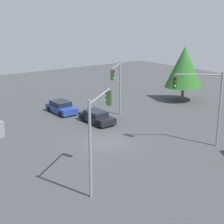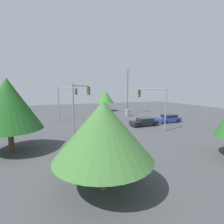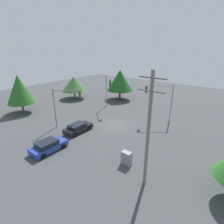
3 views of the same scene
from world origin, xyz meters
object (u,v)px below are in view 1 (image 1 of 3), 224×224
Objects in this scene: sedan_blue at (61,107)px; traffic_signal_main at (202,96)px; traffic_signal_cross at (98,123)px; traffic_signal_aux at (117,81)px; sedan_dark at (97,117)px.

sedan_blue is 0.66× the size of traffic_signal_main.
traffic_signal_cross reaches higher than traffic_signal_aux.
traffic_signal_cross is 1.03× the size of traffic_signal_aux.
sedan_dark is at bearing 18.32° from traffic_signal_cross.
traffic_signal_aux is at bearing 9.92° from traffic_signal_cross.
traffic_signal_main reaches higher than sedan_dark.
traffic_signal_aux is (3.72, -5.66, 3.53)m from sedan_blue.
sedan_dark is at bearing 100.90° from sedan_blue.
traffic_signal_main is (3.24, -10.76, 3.82)m from sedan_dark.
traffic_signal_cross is (-6.56, -16.80, 3.68)m from sedan_blue.
traffic_signal_aux is at bearing 178.67° from sedan_dark.
sedan_blue is at bearing 31.29° from traffic_signal_cross.
traffic_signal_aux reaches higher than sedan_blue.
traffic_signal_main is at bearing 104.78° from sedan_blue.
sedan_blue is (-1.08, 5.60, 0.02)m from sedan_dark.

